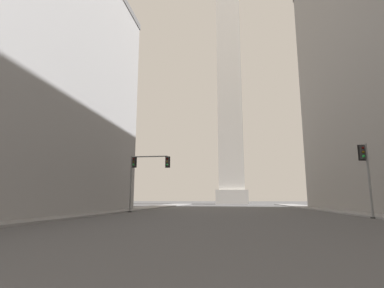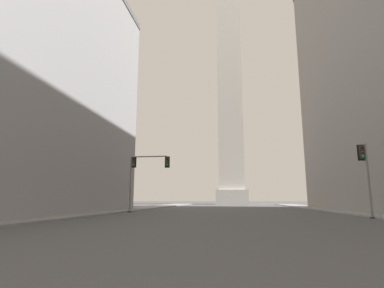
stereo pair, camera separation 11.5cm
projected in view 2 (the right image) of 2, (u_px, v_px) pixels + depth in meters
sidewalk_left at (101, 212)px, 33.19m from camera, size 5.00×107.45×0.15m
sidewalk_right at (371, 214)px, 29.34m from camera, size 5.00×107.45×0.15m
obelisk at (229, 79)px, 94.07m from camera, size 9.12×9.12×79.67m
traffic_light_mid_right at (366, 168)px, 23.98m from camera, size 0.77×0.51×5.92m
traffic_light_mid_left at (143, 169)px, 34.86m from camera, size 4.80×0.51×6.49m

